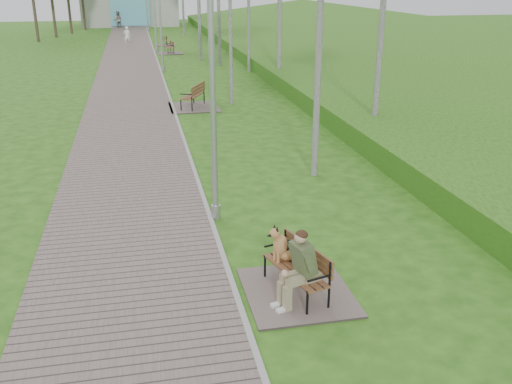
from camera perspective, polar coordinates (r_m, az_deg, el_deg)
ground at (r=15.42m, az=-6.05°, el=1.67°), size 120.00×120.00×0.00m
walkway at (r=36.36m, az=-12.57°, el=12.39°), size 3.50×67.00×0.04m
kerb at (r=36.39m, az=-9.76°, el=12.59°), size 0.10×67.00×0.05m
embankment at (r=37.35m, az=9.53°, el=12.77°), size 14.00×70.00×1.60m
building_north at (r=65.56m, az=-12.49°, el=17.66°), size 10.00×5.20×4.00m
bench_main at (r=9.54m, az=3.76°, el=-8.03°), size 1.75×1.95×1.53m
bench_second at (r=23.55m, az=-6.32°, el=8.91°), size 1.97×2.19×1.21m
bench_third at (r=41.14m, az=-8.66°, el=13.80°), size 1.67×1.85×1.02m
bench_far at (r=46.11m, az=-9.14°, el=14.49°), size 1.57×1.75×0.96m
lamp_post_near at (r=11.86m, az=-4.32°, el=8.80°), size 0.21×0.21×5.49m
lamp_post_second at (r=33.02m, az=-9.51°, el=16.05°), size 0.20×0.20×5.26m
lamp_post_third at (r=41.89m, az=-10.10°, el=17.28°), size 0.22×0.22×5.76m
lamp_post_far at (r=57.87m, az=-10.88°, el=18.01°), size 0.21×0.21×5.54m
pedestrian_near at (r=46.58m, az=-12.76°, el=14.99°), size 0.57×0.42×1.44m
pedestrian_far at (r=62.75m, az=-13.65°, el=16.41°), size 0.85×0.67×1.70m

